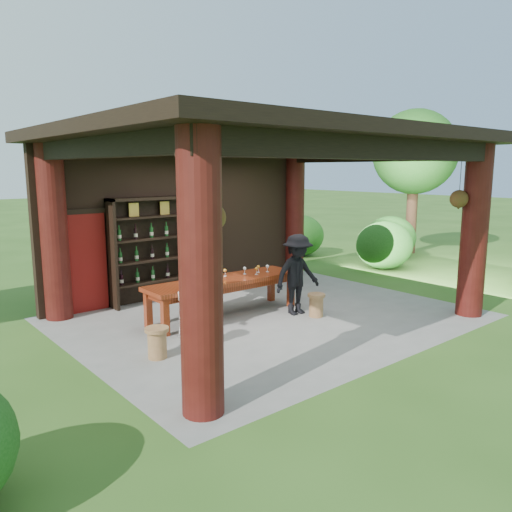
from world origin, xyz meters
TOP-DOWN VIEW (x-y plane):
  - ground at (0.00, 0.00)m, footprint 90.00×90.00m
  - pavilion at (-0.01, 0.43)m, footprint 7.50×6.00m
  - wine_shelf at (-0.81, 2.45)m, footprint 2.57×0.39m
  - tasting_table at (-0.63, 0.60)m, footprint 3.20×0.85m
  - stool_near_left at (-1.70, -0.48)m, footprint 0.36×0.36m
  - stool_near_right at (0.72, -0.57)m, footprint 0.34×0.34m
  - stool_far_left at (-2.72, -0.51)m, footprint 0.36×0.36m
  - host at (-0.67, 1.21)m, footprint 0.79×0.59m
  - guest_woman at (-1.66, 0.04)m, footprint 0.91×0.82m
  - guest_man at (0.57, -0.19)m, footprint 1.08×0.68m
  - table_bottles at (-0.67, 0.92)m, footprint 0.37×0.12m
  - table_glasses at (0.05, 0.63)m, footprint 0.99×0.34m
  - napkin_basket at (-1.19, 0.52)m, footprint 0.26×0.18m
  - shrubs at (3.49, 0.77)m, footprint 21.93×8.77m
  - trees at (3.46, 1.10)m, footprint 20.67×9.26m

SIDE VIEW (x-z plane):
  - ground at x=0.00m, z-range 0.00..0.00m
  - stool_near_right at x=0.72m, z-range 0.01..0.47m
  - stool_near_left at x=-1.70m, z-range 0.01..0.49m
  - stool_far_left at x=-2.72m, z-range 0.01..0.49m
  - shrubs at x=3.49m, z-range -0.13..1.23m
  - tasting_table at x=-0.63m, z-range 0.26..1.01m
  - guest_woman at x=-1.66m, z-range 0.00..1.53m
  - guest_man at x=0.57m, z-range 0.00..1.59m
  - napkin_basket at x=-1.19m, z-range 0.75..0.89m
  - table_glasses at x=0.05m, z-range 0.75..0.90m
  - table_bottles at x=-0.67m, z-range 0.75..1.06m
  - host at x=-0.67m, z-range 0.00..1.94m
  - wine_shelf at x=-0.81m, z-range 0.00..2.27m
  - pavilion at x=-0.01m, z-range 0.33..3.93m
  - trees at x=3.46m, z-range 0.97..5.77m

